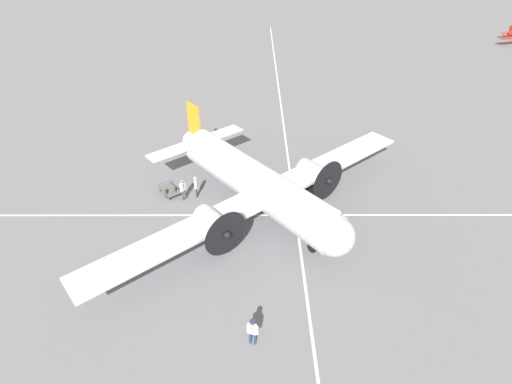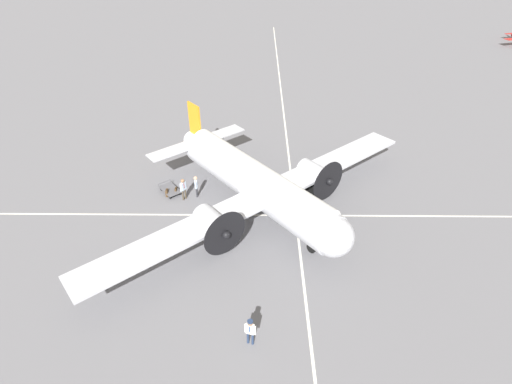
# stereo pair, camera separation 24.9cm
# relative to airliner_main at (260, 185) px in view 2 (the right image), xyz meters

# --- Properties ---
(ground_plane) EXTENTS (300.00, 300.00, 0.00)m
(ground_plane) POSITION_rel_airliner_main_xyz_m (0.35, 0.29, -2.59)
(ground_plane) COLOR slate
(apron_line_eastwest) EXTENTS (120.00, 0.16, 0.01)m
(apron_line_eastwest) POSITION_rel_airliner_main_xyz_m (0.35, -2.67, -2.59)
(apron_line_eastwest) COLOR silver
(apron_line_eastwest) RESTS_ON ground_plane
(apron_line_northsouth) EXTENTS (0.16, 120.00, 0.01)m
(apron_line_northsouth) POSITION_rel_airliner_main_xyz_m (-0.15, 0.29, -2.59)
(apron_line_northsouth) COLOR silver
(apron_line_northsouth) RESTS_ON ground_plane
(airliner_main) EXTENTS (19.91, 22.75, 6.02)m
(airliner_main) POSITION_rel_airliner_main_xyz_m (0.00, 0.00, 0.00)
(airliner_main) COLOR silver
(airliner_main) RESTS_ON ground_plane
(crew_foreground) EXTENTS (0.37, 0.60, 1.82)m
(crew_foreground) POSITION_rel_airliner_main_xyz_m (-10.95, 0.48, -1.45)
(crew_foreground) COLOR navy
(crew_foreground) RESTS_ON ground_plane
(passenger_boarding) EXTENTS (0.52, 0.43, 1.86)m
(passenger_boarding) POSITION_rel_airliner_main_xyz_m (1.85, 5.91, -1.45)
(passenger_boarding) COLOR #473D2D
(passenger_boarding) RESTS_ON ground_plane
(ramp_agent) EXTENTS (0.62, 0.29, 1.83)m
(ramp_agent) POSITION_rel_airliner_main_xyz_m (2.28, 4.98, -1.47)
(ramp_agent) COLOR #2D2D33
(ramp_agent) RESTS_ON ground_plane
(suitcase_near_door) EXTENTS (0.45, 0.17, 0.59)m
(suitcase_near_door) POSITION_rel_airliner_main_xyz_m (2.30, 7.37, -2.31)
(suitcase_near_door) COLOR #47331E
(suitcase_near_door) RESTS_ON ground_plane
(suitcase_upright_spare) EXTENTS (0.44, 0.14, 0.53)m
(suitcase_upright_spare) POSITION_rel_airliner_main_xyz_m (2.63, 6.71, -2.35)
(suitcase_upright_spare) COLOR #47331E
(suitcase_upright_spare) RESTS_ON ground_plane
(baggage_cart) EXTENTS (2.20, 2.09, 0.56)m
(baggage_cart) POSITION_rel_airliner_main_xyz_m (2.75, 7.20, -2.31)
(baggage_cart) COLOR #56565B
(baggage_cart) RESTS_ON ground_plane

